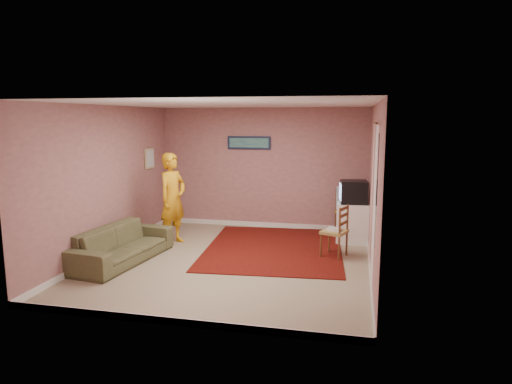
% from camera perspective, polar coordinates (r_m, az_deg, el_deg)
% --- Properties ---
extents(ground, '(5.00, 5.00, 0.00)m').
position_cam_1_polar(ground, '(7.79, -2.91, -8.58)').
color(ground, gray).
rests_on(ground, ground).
extents(wall_back, '(4.50, 0.02, 2.60)m').
position_cam_1_polar(wall_back, '(9.90, 0.86, 2.98)').
color(wall_back, '#AF7673').
rests_on(wall_back, ground).
extents(wall_front, '(4.50, 0.02, 2.60)m').
position_cam_1_polar(wall_front, '(5.16, -10.41, -3.03)').
color(wall_front, '#AF7673').
rests_on(wall_front, ground).
extents(wall_left, '(0.02, 5.00, 2.60)m').
position_cam_1_polar(wall_left, '(8.37, -18.01, 1.37)').
color(wall_left, '#AF7673').
rests_on(wall_left, ground).
extents(wall_right, '(0.02, 5.00, 2.60)m').
position_cam_1_polar(wall_right, '(7.23, 14.46, 0.34)').
color(wall_right, '#AF7673').
rests_on(wall_right, ground).
extents(ceiling, '(4.50, 5.00, 0.02)m').
position_cam_1_polar(ceiling, '(7.41, -3.08, 10.92)').
color(ceiling, white).
rests_on(ceiling, wall_back).
extents(baseboard_back, '(4.50, 0.02, 0.10)m').
position_cam_1_polar(baseboard_back, '(10.11, 0.83, -4.08)').
color(baseboard_back, white).
rests_on(baseboard_back, ground).
extents(baseboard_front, '(4.50, 0.02, 0.10)m').
position_cam_1_polar(baseboard_front, '(5.57, -9.97, -15.68)').
color(baseboard_front, white).
rests_on(baseboard_front, ground).
extents(baseboard_left, '(0.02, 5.00, 0.10)m').
position_cam_1_polar(baseboard_left, '(8.62, -17.54, -6.89)').
color(baseboard_left, white).
rests_on(baseboard_left, ground).
extents(baseboard_right, '(0.02, 5.00, 0.10)m').
position_cam_1_polar(baseboard_right, '(7.52, 14.00, -9.11)').
color(baseboard_right, white).
rests_on(baseboard_right, ground).
extents(window, '(0.01, 1.10, 1.50)m').
position_cam_1_polar(window, '(6.32, 14.72, 0.44)').
color(window, black).
rests_on(window, wall_right).
extents(curtain_sheer, '(0.01, 0.75, 2.10)m').
position_cam_1_polar(curtain_sheer, '(6.20, 14.57, -1.59)').
color(curtain_sheer, white).
rests_on(curtain_sheer, wall_right).
extents(curtain_floral, '(0.01, 0.35, 2.10)m').
position_cam_1_polar(curtain_floral, '(6.89, 14.25, -0.51)').
color(curtain_floral, beige).
rests_on(curtain_floral, wall_right).
extents(curtain_rod, '(0.02, 1.40, 0.02)m').
position_cam_1_polar(curtain_rod, '(6.25, 14.65, 8.37)').
color(curtain_rod, brown).
rests_on(curtain_rod, wall_right).
extents(picture_back, '(0.95, 0.04, 0.28)m').
position_cam_1_polar(picture_back, '(9.89, -0.88, 6.17)').
color(picture_back, '#151E3A').
rests_on(picture_back, wall_back).
extents(picture_left, '(0.04, 0.38, 0.42)m').
position_cam_1_polar(picture_left, '(9.73, -13.16, 4.11)').
color(picture_left, '#C6B888').
rests_on(picture_left, wall_left).
extents(area_rug, '(2.69, 3.25, 0.02)m').
position_cam_1_polar(area_rug, '(8.48, 2.24, -7.02)').
color(area_rug, black).
rests_on(area_rug, ground).
extents(tv_cabinet, '(0.60, 0.55, 0.77)m').
position_cam_1_polar(tv_cabinet, '(9.02, 11.99, -3.76)').
color(tv_cabinet, white).
rests_on(tv_cabinet, ground).
extents(crt_tv, '(0.55, 0.50, 0.43)m').
position_cam_1_polar(crt_tv, '(8.91, 12.09, 0.01)').
color(crt_tv, black).
rests_on(crt_tv, tv_cabinet).
extents(chair_a, '(0.53, 0.52, 0.51)m').
position_cam_1_polar(chair_a, '(9.52, 11.32, -1.86)').
color(chair_a, tan).
rests_on(chair_a, ground).
extents(dvd_player, '(0.37, 0.27, 0.06)m').
position_cam_1_polar(dvd_player, '(9.53, 11.31, -2.23)').
color(dvd_player, '#A4A4A9').
rests_on(dvd_player, chair_a).
extents(blue_throw, '(0.45, 0.06, 0.47)m').
position_cam_1_polar(blue_throw, '(9.48, 11.36, -0.76)').
color(blue_throw, '#82ACD5').
rests_on(blue_throw, chair_a).
extents(chair_b, '(0.51, 0.52, 0.49)m').
position_cam_1_polar(chair_b, '(7.98, 9.77, -4.14)').
color(chair_b, tan).
rests_on(chair_b, ground).
extents(game_console, '(0.26, 0.21, 0.05)m').
position_cam_1_polar(game_console, '(8.00, 9.76, -4.61)').
color(game_console, silver).
rests_on(game_console, chair_b).
extents(sofa, '(1.03, 2.11, 0.59)m').
position_cam_1_polar(sofa, '(7.98, -16.41, -6.29)').
color(sofa, brown).
rests_on(sofa, ground).
extents(person, '(0.61, 0.74, 1.74)m').
position_cam_1_polar(person, '(8.78, -10.37, -0.82)').
color(person, orange).
rests_on(person, ground).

